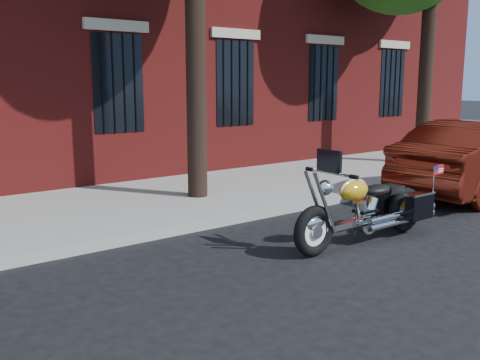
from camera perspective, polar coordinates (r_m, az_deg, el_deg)
ground at (r=7.45m, az=4.53°, el=-6.99°), size 120.00×120.00×0.00m
curb at (r=8.47m, az=-1.73°, el=-4.31°), size 40.00×0.16×0.15m
sidewalk at (r=10.01m, az=-8.04°, el=-2.11°), size 40.00×3.60×0.15m
motorcycle at (r=7.71m, az=13.70°, el=-3.11°), size 2.71×0.79×1.37m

